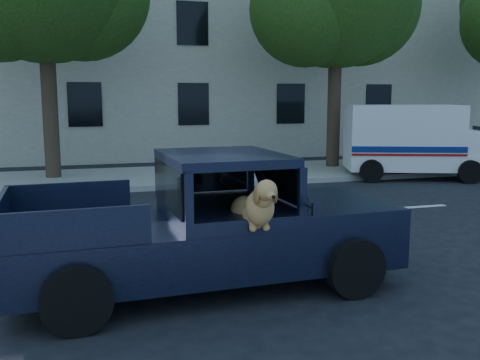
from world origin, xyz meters
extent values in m
plane|color=black|center=(0.00, 0.00, 0.00)|extent=(120.00, 120.00, 0.00)
cube|color=gray|center=(0.00, 9.20, 0.07)|extent=(60.00, 4.00, 0.15)
cylinder|color=#332619|center=(-4.00, 9.60, 2.20)|extent=(0.44, 0.44, 4.40)
cylinder|color=#332619|center=(5.00, 9.60, 2.20)|extent=(0.44, 0.44, 4.40)
sphere|color=black|center=(3.80, 9.30, 5.20)|extent=(3.60, 3.60, 3.60)
sphere|color=black|center=(6.00, 9.90, 5.50)|extent=(4.00, 4.00, 4.00)
cube|color=beige|center=(3.00, 16.50, 4.50)|extent=(26.00, 6.00, 9.00)
cube|color=black|center=(-1.66, -0.22, 0.59)|extent=(4.97, 2.07, 0.62)
cube|color=black|center=(0.09, -0.16, 0.98)|extent=(1.48, 1.94, 0.15)
cube|color=black|center=(-1.42, -0.21, 1.70)|extent=(1.53, 1.86, 0.11)
cube|color=black|center=(-0.66, -0.19, 1.37)|extent=(0.30, 1.63, 0.53)
cube|color=black|center=(-1.22, -0.63, 0.77)|extent=(0.54, 0.54, 0.36)
cube|color=black|center=(-0.62, -1.36, 1.21)|extent=(0.10, 0.05, 0.15)
cube|color=silver|center=(6.57, 7.24, 0.53)|extent=(4.45, 3.10, 0.48)
cube|color=silver|center=(6.21, 7.37, 1.50)|extent=(3.72, 2.84, 1.45)
cube|color=silver|center=(8.08, 6.71, 1.11)|extent=(1.42, 1.98, 0.68)
cube|color=navy|center=(5.90, 6.50, 0.97)|extent=(3.11, 1.12, 0.17)
cube|color=#9E0F0F|center=(5.90, 6.50, 0.81)|extent=(3.11, 1.12, 0.07)
camera|label=1|loc=(-3.14, -6.83, 2.47)|focal=40.00mm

